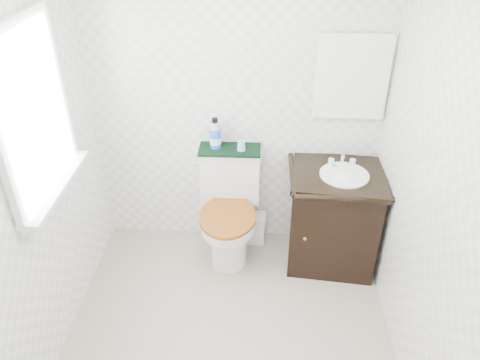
# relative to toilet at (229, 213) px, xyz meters

# --- Properties ---
(floor) EXTENTS (2.40, 2.40, 0.00)m
(floor) POSITION_rel_toilet_xyz_m (0.05, -0.96, -0.38)
(floor) COLOR #AB9E8A
(floor) RESTS_ON ground
(wall_back) EXTENTS (2.40, 0.00, 2.40)m
(wall_back) POSITION_rel_toilet_xyz_m (0.05, 0.24, 0.82)
(wall_back) COLOR white
(wall_back) RESTS_ON ground
(wall_left) EXTENTS (0.00, 2.40, 2.40)m
(wall_left) POSITION_rel_toilet_xyz_m (-1.05, -0.96, 0.82)
(wall_left) COLOR white
(wall_left) RESTS_ON ground
(wall_right) EXTENTS (0.00, 2.40, 2.40)m
(wall_right) POSITION_rel_toilet_xyz_m (1.15, -0.96, 0.82)
(wall_right) COLOR white
(wall_right) RESTS_ON ground
(window) EXTENTS (0.02, 0.70, 0.90)m
(window) POSITION_rel_toilet_xyz_m (-1.02, -0.71, 1.17)
(window) COLOR white
(window) RESTS_ON wall_left
(mirror) EXTENTS (0.50, 0.02, 0.60)m
(mirror) POSITION_rel_toilet_xyz_m (0.87, 0.21, 1.07)
(mirror) COLOR silver
(mirror) RESTS_ON wall_back
(toilet) EXTENTS (0.48, 0.65, 0.89)m
(toilet) POSITION_rel_toilet_xyz_m (0.00, 0.00, 0.00)
(toilet) COLOR white
(toilet) RESTS_ON floor
(vanity) EXTENTS (0.74, 0.66, 0.92)m
(vanity) POSITION_rel_toilet_xyz_m (0.82, -0.06, 0.05)
(vanity) COLOR black
(vanity) RESTS_ON floor
(trash_bin) EXTENTS (0.19, 0.15, 0.27)m
(trash_bin) POSITION_rel_toilet_xyz_m (0.20, 0.14, -0.25)
(trash_bin) COLOR white
(trash_bin) RESTS_ON floor
(towel) EXTENTS (0.47, 0.22, 0.02)m
(towel) POSITION_rel_toilet_xyz_m (0.00, 0.13, 0.51)
(towel) COLOR black
(towel) RESTS_ON toilet
(mouthwash_bottle) EXTENTS (0.08, 0.08, 0.24)m
(mouthwash_bottle) POSITION_rel_toilet_xyz_m (-0.11, 0.14, 0.63)
(mouthwash_bottle) COLOR blue
(mouthwash_bottle) RESTS_ON towel
(cup) EXTENTS (0.06, 0.06, 0.08)m
(cup) POSITION_rel_toilet_xyz_m (0.09, 0.11, 0.56)
(cup) COLOR #8FC7EA
(cup) RESTS_ON towel
(soap_bar) EXTENTS (0.06, 0.04, 0.02)m
(soap_bar) POSITION_rel_toilet_xyz_m (0.79, 0.02, 0.44)
(soap_bar) COLOR teal
(soap_bar) RESTS_ON vanity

